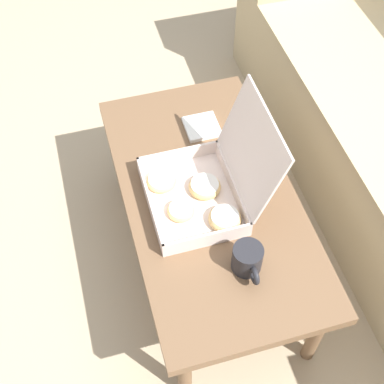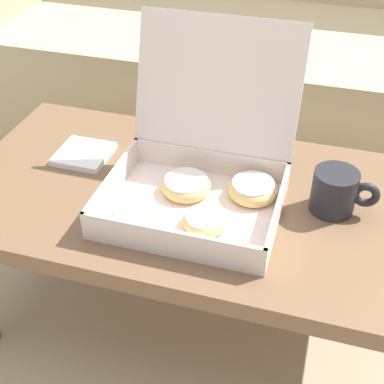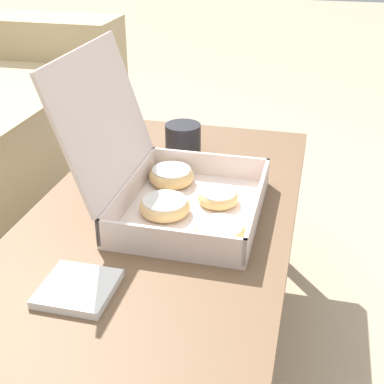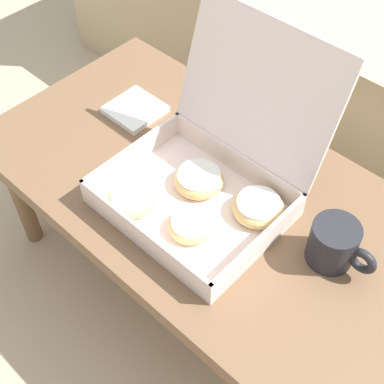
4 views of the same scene
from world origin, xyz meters
The scene contains 5 objects.
ground_plane centered at (0.00, 0.00, 0.00)m, with size 12.00×12.00×0.00m, color tan.
coffee_table centered at (0.00, -0.12, 0.35)m, with size 1.05×0.55×0.39m.
pastry_box centered at (0.01, -0.14, 0.45)m, with size 0.35×0.37×0.33m.
coffee_mug centered at (0.28, -0.10, 0.44)m, with size 0.13×0.09×0.09m.
napkin_stack centered at (-0.30, -0.06, 0.40)m, with size 0.12×0.12×0.01m.
Camera 3 is at (-0.95, -0.42, 0.96)m, focal length 50.00 mm.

